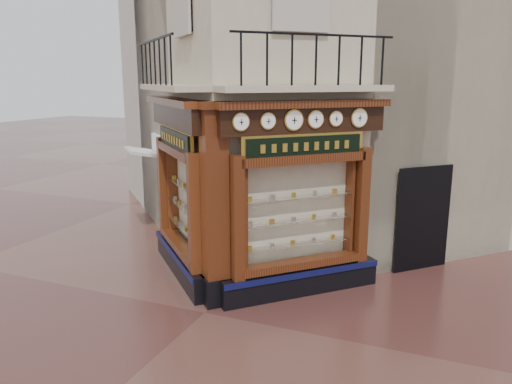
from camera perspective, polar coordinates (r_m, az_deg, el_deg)
The scene contains 17 objects.
ground at distance 9.88m, azimuth -5.88°, elevation -13.56°, with size 80.00×80.00×0.00m, color #4C2723.
main_building at distance 14.65m, azimuth 5.68°, elevation 19.11°, with size 8.00×8.00×12.00m, color beige.
neighbour_left at distance 17.76m, azimuth 0.09°, elevation 16.43°, with size 8.00×8.00×11.00m, color beige.
neighbour_right at distance 16.53m, azimuth 16.85°, elevation 16.18°, with size 8.00×8.00×11.00m, color beige.
shopfront_left at distance 11.18m, azimuth -8.66°, elevation 0.26°, with size 2.86×2.86×3.98m.
shopfront_right at distance 10.05m, azimuth 5.23°, elevation -1.06°, with size 2.86×2.86×3.98m.
corner_pilaster at distance 9.61m, azimuth -4.73°, elevation -1.88°, with size 0.85×0.85×3.98m.
balcony at distance 10.19m, azimuth -2.39°, elevation 11.89°, with size 5.94×2.97×1.03m.
clock_a at distance 9.05m, azimuth -1.75°, elevation 8.01°, with size 0.27×0.27×0.33m.
clock_b at distance 9.26m, azimuth 1.37°, elevation 8.11°, with size 0.26×0.26×0.31m.
clock_c at distance 9.48m, azimuth 4.34°, elevation 8.19°, with size 0.32×0.32×0.40m.
clock_d at distance 9.70m, azimuth 6.82°, elevation 8.24°, with size 0.28×0.28×0.35m.
clock_e at distance 9.93m, azimuth 9.11°, elevation 8.28°, with size 0.25×0.25×0.31m.
clock_f at distance 10.22m, azimuth 11.69°, elevation 8.30°, with size 0.31×0.31×0.38m.
awning at distance 14.69m, azimuth -12.46°, elevation -4.84°, with size 1.28×0.77×0.08m, color white, non-canonical shape.
signboard_left at distance 10.98m, azimuth -9.25°, elevation 5.96°, with size 1.97×1.97×0.53m.
signboard_right at distance 9.77m, azimuth 5.57°, elevation 5.24°, with size 1.91×1.91×0.51m.
Camera 1 is at (4.27, -7.76, 4.38)m, focal length 35.00 mm.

